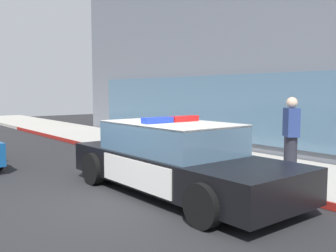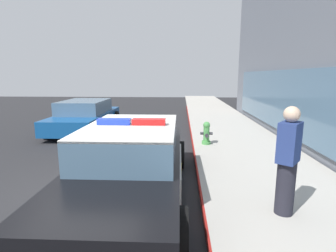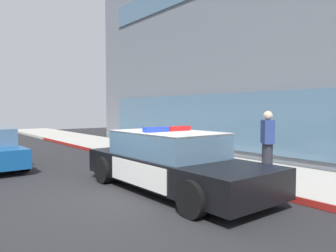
# 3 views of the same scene
# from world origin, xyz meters

# --- Properties ---
(ground) EXTENTS (48.00, 48.00, 0.00)m
(ground) POSITION_xyz_m (0.00, 0.00, 0.00)
(ground) COLOR #262628
(sidewalk) EXTENTS (48.00, 3.10, 0.15)m
(sidewalk) POSITION_xyz_m (0.00, 4.02, 0.07)
(sidewalk) COLOR #B2ADA3
(sidewalk) RESTS_ON ground
(curb_red_paint) EXTENTS (28.80, 0.04, 0.14)m
(curb_red_paint) POSITION_xyz_m (0.00, 2.45, 0.08)
(curb_red_paint) COLOR maroon
(curb_red_paint) RESTS_ON ground
(police_cruiser) EXTENTS (5.11, 2.10, 1.49)m
(police_cruiser) POSITION_xyz_m (0.03, 1.12, 0.68)
(police_cruiser) COLOR black
(police_cruiser) RESTS_ON ground
(fire_hydrant) EXTENTS (0.34, 0.39, 0.73)m
(fire_hydrant) POSITION_xyz_m (-3.42, 2.87, 0.50)
(fire_hydrant) COLOR #4C994C
(fire_hydrant) RESTS_ON sidewalk
(pedestrian_on_sidewalk) EXTENTS (0.48, 0.45, 1.71)m
(pedestrian_on_sidewalk) POSITION_xyz_m (0.84, 3.70, 1.01)
(pedestrian_on_sidewalk) COLOR #23232D
(pedestrian_on_sidewalk) RESTS_ON sidewalk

